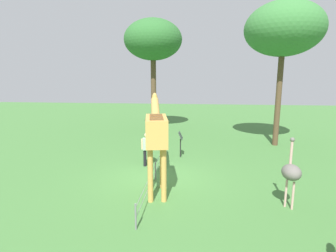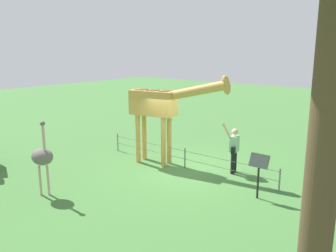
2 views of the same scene
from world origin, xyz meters
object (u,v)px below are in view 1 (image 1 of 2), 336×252
visitor (147,147)px  tree_northeast (153,41)px  info_sign (181,139)px  giraffe (156,131)px  ostrich (291,172)px  tree_east (284,30)px

visitor → tree_northeast: (8.16, 0.99, 5.75)m
visitor → info_sign: size_ratio=1.34×
visitor → info_sign: visitor is taller
giraffe → visitor: size_ratio=2.18×
ostrich → tree_east: tree_east is taller
tree_northeast → tree_east: bearing=-114.1°
tree_east → tree_northeast: bearing=65.9°
giraffe → info_sign: (4.14, -0.62, -1.24)m
visitor → tree_northeast: 10.03m
giraffe → tree_east: tree_east is taller
info_sign → visitor: bearing=137.2°
tree_east → visitor: bearing=123.3°
ostrich → tree_east: 9.90m
info_sign → tree_east: bearing=-61.4°
visitor → tree_northeast: size_ratio=0.22×
giraffe → info_sign: 4.36m
ostrich → info_sign: bearing=36.6°
tree_northeast → info_sign: size_ratio=6.21×
visitor → tree_east: tree_east is taller
visitor → tree_northeast: bearing=6.9°
tree_east → info_sign: 8.54m
ostrich → tree_northeast: (11.60, 6.13, 5.48)m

